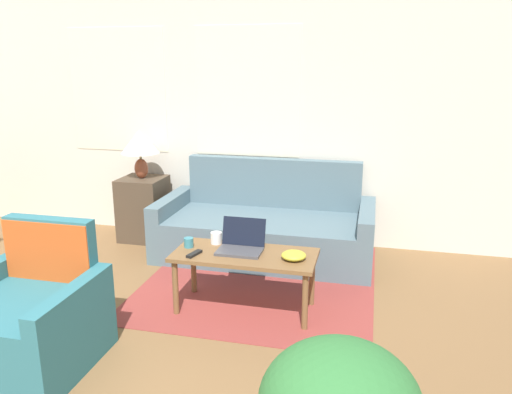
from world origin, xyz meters
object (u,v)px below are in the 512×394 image
couch (266,229)px  armchair (29,322)px  laptop (241,244)px  cup_navy (216,238)px  table_lamp (140,144)px  cup_yellow (189,243)px  tv_remote (194,254)px  coffee_table (245,260)px  snack_bowl (294,255)px

couch → armchair: bearing=-116.1°
laptop → cup_navy: size_ratio=3.67×
table_lamp → cup_yellow: 1.72m
armchair → cup_yellow: size_ratio=11.54×
cup_navy → tv_remote: 0.29m
table_lamp → cup_yellow: table_lamp is taller
coffee_table → cup_yellow: 0.46m
cup_navy → laptop: bearing=-24.0°
couch → snack_bowl: 1.31m
couch → cup_yellow: bearing=-107.6°
cup_navy → snack_bowl: (0.65, -0.19, -0.01)m
laptop → snack_bowl: bearing=-11.6°
armchair → laptop: bearing=43.1°
cup_yellow → snack_bowl: (0.83, -0.06, -0.01)m
coffee_table → cup_yellow: cup_yellow is taller
couch → tv_remote: bearing=-101.6°
tv_remote → armchair: bearing=-132.6°
snack_bowl → armchair: bearing=-148.2°
table_lamp → laptop: 1.97m
laptop → cup_yellow: (-0.41, -0.03, -0.02)m
armchair → coffee_table: 1.51m
couch → laptop: (0.05, -1.12, 0.25)m
couch → tv_remote: (-0.27, -1.29, 0.21)m
coffee_table → couch: bearing=94.4°
couch → table_lamp: (-1.37, 0.15, 0.77)m
coffee_table → snack_bowl: bearing=-5.4°
cup_navy → snack_bowl: bearing=-16.2°
armchair → laptop: armchair is taller
tv_remote → cup_yellow: bearing=123.8°
snack_bowl → cup_navy: bearing=163.8°
cup_navy → couch: bearing=79.8°
coffee_table → table_lamp: bearing=138.0°
table_lamp → snack_bowl: size_ratio=2.79×
cup_yellow → cup_navy: bearing=35.4°
armchair → tv_remote: (0.78, 0.85, 0.20)m
cup_yellow → snack_bowl: size_ratio=0.41×
snack_bowl → laptop: bearing=168.4°
laptop → coffee_table: bearing=-50.2°
laptop → snack_bowl: (0.42, -0.09, -0.02)m
armchair → tv_remote: size_ratio=5.52×
coffee_table → tv_remote: size_ratio=6.86×
cup_navy → table_lamp: bearing=135.7°
table_lamp → tv_remote: bearing=-52.4°
cup_yellow → tv_remote: (0.10, -0.15, -0.03)m
laptop → cup_yellow: size_ratio=4.49×
armchair → cup_yellow: 1.23m
cup_yellow → snack_bowl: bearing=-4.1°
table_lamp → laptop: (1.42, -1.27, -0.51)m
couch → cup_yellow: couch is taller
armchair → coffee_table: bearing=40.6°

